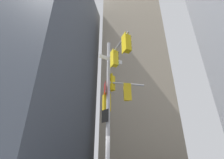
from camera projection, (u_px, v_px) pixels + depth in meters
The scene contains 3 objects.
building_tower_left at pixel (33, 58), 26.87m from camera, with size 16.91×16.91×32.85m, color #4C5460.
building_mid_block at pixel (134, 46), 37.62m from camera, with size 12.01×12.01×49.81m, color tan.
signal_pole_assembly at pixel (114, 87), 9.78m from camera, with size 2.62×3.40×8.82m.
Camera 1 is at (2.21, -9.02, 1.34)m, focal length 26.18 mm.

